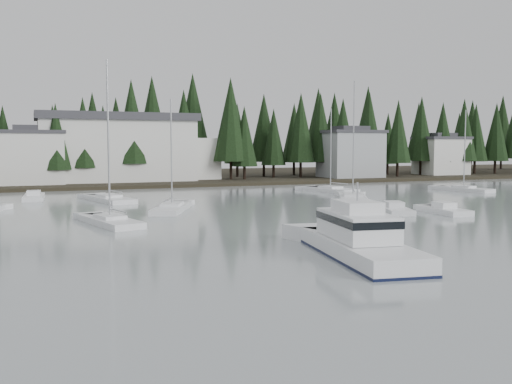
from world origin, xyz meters
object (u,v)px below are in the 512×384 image
Objects in this scene: house_east_b at (441,155)px; runabout_4 at (444,212)px; sailboat_9 at (464,191)px; runabout_1 at (394,211)px; sailboat_5 at (353,199)px; house_east_a at (350,153)px; sailboat_7 at (172,210)px; harbor_inn at (130,148)px; house_west at (32,156)px; sailboat_6 at (109,201)px; sailboat_0 at (330,191)px; runabout_3 at (34,198)px; cabin_cruiser_center at (359,244)px; sailboat_4 at (110,223)px.

house_east_b is 64.64m from runabout_4.
runabout_1 is (-23.70, -17.50, 0.06)m from sailboat_9.
runabout_1 is at bearing -164.74° from sailboat_5.
house_east_a is 0.95× the size of sailboat_7.
harbor_inn is 2.64× the size of sailboat_7.
runabout_4 is (35.22, -48.97, -4.52)m from house_west.
sailboat_7 reaches higher than runabout_1.
sailboat_7 is (4.44, -11.65, -0.02)m from sailboat_6.
house_west is 15.45m from harbor_inn.
sailboat_5 reaches higher than sailboat_6.
sailboat_0 is 1.80× the size of runabout_3.
sailboat_7 is at bearing -71.81° from house_west.
sailboat_7 is (-21.66, -2.68, -0.01)m from sailboat_5.
house_east_a reaches higher than house_west.
harbor_inn is 52.95m from runabout_1.
house_west is at bearing 43.84° from sailboat_0.
house_east_a reaches higher than runabout_3.
house_east_b is 0.82× the size of sailboat_9.
cabin_cruiser_center reaches higher than runabout_4.
sailboat_6 is at bearing -151.56° from house_east_a.
runabout_1 is at bearing 114.63° from sailboat_9.
sailboat_0 reaches higher than runabout_4.
house_east_a is at bearing -61.33° from sailboat_4.
sailboat_0 reaches higher than sailboat_9.
house_east_b is at bearing -82.13° from sailboat_6.
sailboat_9 is (55.00, -29.23, -4.59)m from house_west.
sailboat_5 is (-19.99, -33.93, -4.83)m from house_east_a.
harbor_inn is 4.37× the size of runabout_1.
sailboat_9 reaches higher than house_east_b.
sailboat_7 is at bearing -141.12° from runabout_3.
sailboat_6 is 1.19× the size of sailboat_9.
harbor_inn is 28.70m from runabout_3.
sailboat_4 reaches higher than runabout_3.
harbor_inn is 49.92m from sailboat_4.
harbor_inn is 41.43m from sailboat_7.
house_east_a is 0.91× the size of sailboat_9.
sailboat_9 is (38.17, 34.76, -0.66)m from cabin_cruiser_center.
sailboat_0 reaches higher than house_west.
runabout_1 is 40.81m from runabout_3.
sailboat_0 is (22.40, -26.84, -5.72)m from harbor_inn.
sailboat_4 is at bearing 96.23° from sailboat_9.
sailboat_0 is at bearing -36.93° from sailboat_7.
sailboat_5 reaches higher than sailboat_0.
sailboat_0 is at bearing -32.12° from house_west.
runabout_4 is at bearing -146.89° from sailboat_5.
harbor_inn is 67.54m from cabin_cruiser_center.
cabin_cruiser_center is at bearing 179.45° from sailboat_6.
house_west is at bearing 3.38° from runabout_3.
house_east_a is 1.63× the size of runabout_3.
sailboat_5 is at bearing -63.63° from harbor_inn.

